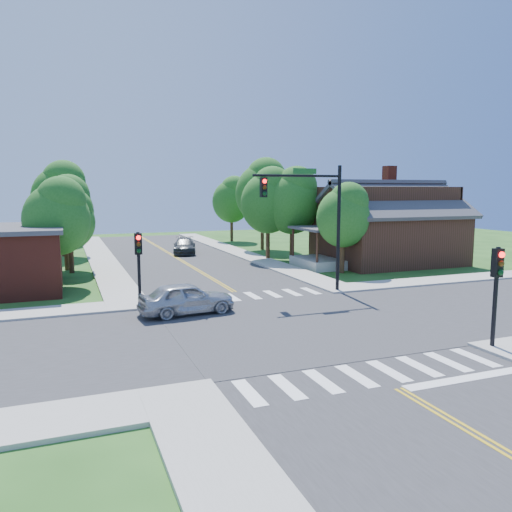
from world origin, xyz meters
name	(u,v)px	position (x,y,z in m)	size (l,w,h in m)	color
ground	(290,326)	(0.00, 0.00, 0.00)	(100.00, 100.00, 0.00)	#204A17
road_ns	(290,325)	(0.00, 0.00, 0.02)	(10.00, 90.00, 0.04)	#2D2D30
road_ew	(290,325)	(0.00, 0.00, 0.03)	(90.00, 10.00, 0.04)	#2D2D30
intersection_patch	(290,326)	(0.00, 0.00, 0.00)	(10.20, 10.20, 0.06)	#2D2D30
sidewalk_ne	(381,259)	(15.82, 15.82, 0.07)	(40.00, 40.00, 0.14)	#9E9B93
crosswalk_north	(242,296)	(0.00, 6.20, 0.05)	(8.85, 2.00, 0.01)	white
crosswalk_south	(373,373)	(0.00, -6.20, 0.05)	(8.85, 2.00, 0.01)	white
centerline	(290,325)	(0.00, 0.00, 0.05)	(0.30, 90.00, 0.01)	gold
stop_bar	(467,380)	(2.50, -7.60, 0.00)	(4.60, 0.45, 0.09)	white
signal_mast_ne	(312,208)	(3.91, 5.59, 4.85)	(5.30, 0.42, 7.20)	black
signal_pole_se	(497,278)	(5.60, -5.62, 2.66)	(0.34, 0.42, 3.80)	black
signal_pole_nw	(139,255)	(-5.60, 5.58, 2.66)	(0.34, 0.42, 3.80)	black
house_ne	(387,222)	(15.11, 14.23, 3.33)	(13.05, 8.80, 7.11)	black
tree_e_a	(345,214)	(9.40, 11.27, 4.19)	(3.76, 3.57, 6.40)	#382314
tree_e_b	(293,199)	(8.72, 18.19, 5.10)	(4.58, 4.35, 7.79)	#382314
tree_e_c	(263,189)	(9.32, 26.24, 5.88)	(5.28, 5.02, 8.98)	#382314
tree_e_d	(232,198)	(9.10, 35.16, 4.88)	(4.38, 4.16, 7.45)	#382314
tree_w_a	(58,215)	(-9.25, 13.21, 4.36)	(3.92, 3.73, 6.67)	#382314
tree_w_b	(65,208)	(-8.78, 19.58, 4.57)	(4.10, 3.90, 6.98)	#382314
tree_w_c	(62,194)	(-8.98, 28.02, 5.52)	(4.96, 4.71, 8.43)	#382314
tree_w_d	(67,207)	(-8.55, 37.42, 4.04)	(3.63, 3.45, 6.18)	#382314
tree_house	(269,199)	(7.09, 19.41, 5.11)	(4.59, 4.36, 7.80)	#382314
tree_bldg	(71,218)	(-8.48, 18.09, 3.86)	(3.48, 3.30, 5.91)	#382314
car_silver	(187,299)	(-3.73, 3.50, 0.76)	(4.63, 2.24, 1.52)	#AFB2B6
car_dgrey	(185,246)	(1.30, 25.67, 0.70)	(3.04, 5.16, 1.40)	#2E3233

